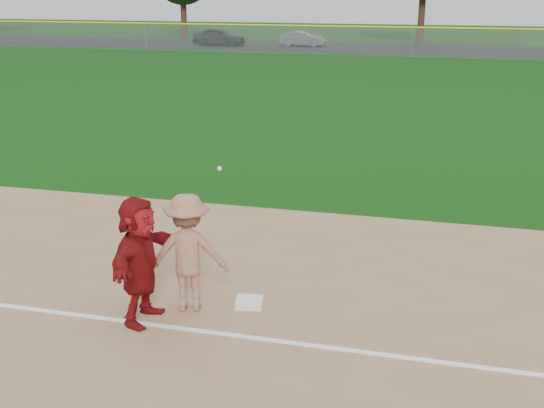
% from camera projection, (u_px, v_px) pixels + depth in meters
% --- Properties ---
extents(ground, '(160.00, 160.00, 0.00)m').
position_uv_depth(ground, '(248.00, 312.00, 10.61)').
color(ground, '#0D3E0B').
rests_on(ground, ground).
extents(foul_line, '(60.00, 0.10, 0.01)m').
position_uv_depth(foul_line, '(232.00, 335.00, 9.86)').
color(foul_line, white).
rests_on(foul_line, infield_dirt).
extents(parking_asphalt, '(120.00, 10.00, 0.01)m').
position_uv_depth(parking_asphalt, '(416.00, 49.00, 52.95)').
color(parking_asphalt, black).
rests_on(parking_asphalt, ground).
extents(first_base, '(0.49, 0.49, 0.09)m').
position_uv_depth(first_base, '(249.00, 302.00, 10.78)').
color(first_base, white).
rests_on(first_base, infield_dirt).
extents(base_runner, '(0.74, 1.86, 1.95)m').
position_uv_depth(base_runner, '(140.00, 260.00, 10.02)').
color(base_runner, maroon).
rests_on(base_runner, infield_dirt).
extents(car_left, '(4.27, 1.75, 1.45)m').
position_uv_depth(car_left, '(219.00, 37.00, 55.62)').
color(car_left, black).
rests_on(car_left, parking_asphalt).
extents(car_mid, '(3.64, 1.28, 1.20)m').
position_uv_depth(car_mid, '(303.00, 39.00, 55.19)').
color(car_mid, '#525559').
rests_on(car_mid, parking_asphalt).
extents(first_base_play, '(1.34, 0.98, 2.32)m').
position_uv_depth(first_base_play, '(188.00, 253.00, 10.41)').
color(first_base_play, gray).
rests_on(first_base_play, infield_dirt).
extents(outfield_fence, '(110.00, 0.12, 110.00)m').
position_uv_depth(outfield_fence, '(413.00, 28.00, 46.82)').
color(outfield_fence, '#999EA0').
rests_on(outfield_fence, ground).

